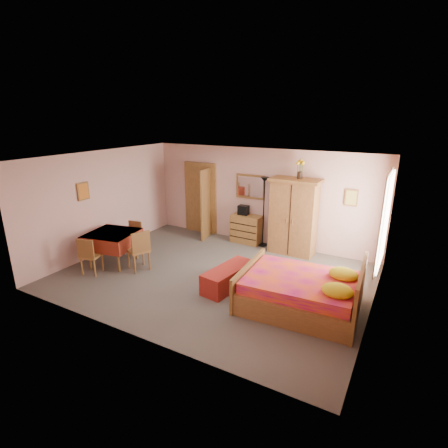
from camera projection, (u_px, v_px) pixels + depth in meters
The scene contains 23 objects.
floor at pixel (214, 276), 7.78m from camera, with size 6.50×6.50×0.00m, color #67625B.
ceiling at pixel (212, 158), 6.99m from camera, with size 6.50×6.50×0.00m, color brown.
wall_back at pixel (260, 197), 9.46m from camera, with size 6.50×0.10×2.60m, color #D8A69C.
wall_front at pixel (129, 262), 5.30m from camera, with size 6.50×0.10×2.60m, color #D8A69C.
wall_left at pixel (104, 202), 8.89m from camera, with size 0.10×5.00×2.60m, color #D8A69C.
wall_right at pixel (379, 248), 5.87m from camera, with size 0.10×5.00×2.60m, color #D8A69C.
doorway at pixel (201, 199), 10.40m from camera, with size 1.06×0.12×2.15m, color #9E6B35.
window at pixel (385, 221), 6.85m from camera, with size 0.08×1.40×1.95m, color white.
picture_left at pixel (83, 191), 8.25m from camera, with size 0.04×0.32×0.42m, color orange.
picture_back at pixel (351, 198), 8.27m from camera, with size 0.30×0.04×0.40m, color #D8BF59.
chest_of_drawers at pixel (246, 229), 9.69m from camera, with size 0.83×0.42×0.79m, color olive.
wall_mirror at pixel (251, 187), 9.51m from camera, with size 0.85×0.04×0.67m, color white.
stereo at pixel (243, 210), 9.60m from camera, with size 0.28×0.20×0.26m, color black.
floor_lamp at pixel (264, 212), 9.29m from camera, with size 0.24×0.24×1.89m, color black.
wardrobe at pixel (294, 217), 8.79m from camera, with size 1.24×0.64×1.94m, color #9E6635.
sunflower_vase at pixel (300, 169), 8.44m from camera, with size 0.19×0.19×0.47m, color yellow.
bed at pixel (300, 283), 6.40m from camera, with size 2.14×1.68×0.99m, color #C21277.
bench at pixel (229, 277), 7.24m from camera, with size 0.48×1.30×0.43m, color maroon.
dining_table at pixel (113, 248), 8.34m from camera, with size 1.06×1.06×0.78m, color maroon.
chair_south at pixel (91, 255), 7.81m from camera, with size 0.39×0.39×0.86m, color #AC793A.
chair_north at pixel (132, 238), 8.91m from camera, with size 0.37×0.37×0.83m, color #A17036.
chair_west at pixel (92, 241), 8.69m from camera, with size 0.39×0.39×0.86m, color olive.
chair_east at pixel (138, 250), 7.99m from camera, with size 0.44×0.44×0.96m, color #9B6634.
Camera 1 is at (3.64, -6.05, 3.47)m, focal length 28.00 mm.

